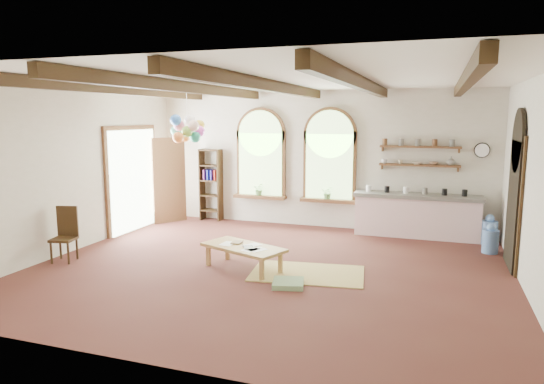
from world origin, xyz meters
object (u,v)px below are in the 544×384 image
at_px(kitchen_counter, 416,215).
at_px(side_chair, 65,246).
at_px(balloon_cluster, 187,129).
at_px(coffee_table, 243,249).

relative_size(kitchen_counter, side_chair, 2.71).
distance_m(kitchen_counter, side_chair, 7.16).
bearing_deg(kitchen_counter, balloon_cluster, -161.55).
bearing_deg(kitchen_counter, coffee_table, -128.68).
height_order(kitchen_counter, side_chair, side_chair).
distance_m(coffee_table, side_chair, 3.31).
bearing_deg(balloon_cluster, kitchen_counter, 18.45).
xyz_separation_m(coffee_table, side_chair, (-3.26, -0.59, -0.08)).
height_order(coffee_table, balloon_cluster, balloon_cluster).
bearing_deg(coffee_table, kitchen_counter, 51.32).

